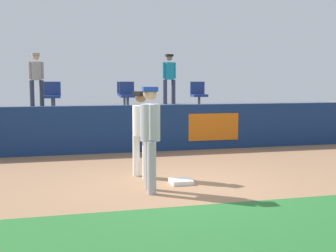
{
  "coord_description": "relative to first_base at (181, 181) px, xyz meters",
  "views": [
    {
      "loc": [
        -2.08,
        -7.5,
        1.92
      ],
      "look_at": [
        0.14,
        1.2,
        1.0
      ],
      "focal_mm": 45.99,
      "sensor_mm": 36.0,
      "label": 1
    }
  ],
  "objects": [
    {
      "name": "spectator_hooded",
      "position": [
        -2.93,
        7.71,
        2.1
      ],
      "size": [
        0.5,
        0.4,
        1.8
      ],
      "rotation": [
        0.0,
        0.0,
        3.31
      ],
      "color": "#33384C",
      "rests_on": "bleacher_platform"
    },
    {
      "name": "seat_back_left",
      "position": [
        -2.36,
        7.17,
        1.52
      ],
      "size": [
        0.45,
        0.44,
        0.84
      ],
      "color": "#4C4C51",
      "rests_on": "bleacher_platform"
    },
    {
      "name": "player_runner_visitor",
      "position": [
        -0.69,
        -0.45,
        1.03
      ],
      "size": [
        0.37,
        0.52,
        1.84
      ],
      "rotation": [
        0.0,
        0.0,
        -1.64
      ],
      "color": "#9EA3AD",
      "rests_on": "ground_plane"
    },
    {
      "name": "field_wall",
      "position": [
        -0.13,
        3.93,
        0.6
      ],
      "size": [
        18.0,
        0.26,
        1.29
      ],
      "color": "navy",
      "rests_on": "ground_plane"
    },
    {
      "name": "seat_front_left",
      "position": [
        -2.39,
        5.37,
        1.52
      ],
      "size": [
        0.46,
        0.44,
        0.84
      ],
      "color": "#4C4C51",
      "rests_on": "bleacher_platform"
    },
    {
      "name": "first_base",
      "position": [
        0.0,
        0.0,
        0.0
      ],
      "size": [
        0.4,
        0.4,
        0.08
      ],
      "primitive_type": "cube",
      "color": "white",
      "rests_on": "ground_plane"
    },
    {
      "name": "grass_foreground_strip",
      "position": [
        -0.14,
        -2.85,
        -0.04
      ],
      "size": [
        18.0,
        2.8,
        0.01
      ],
      "primitive_type": "cube",
      "color": "#26662B",
      "rests_on": "ground_plane"
    },
    {
      "name": "player_fielder_home",
      "position": [
        -0.63,
        0.73,
        0.96
      ],
      "size": [
        0.45,
        0.56,
        1.74
      ],
      "rotation": [
        0.0,
        0.0,
        -1.08
      ],
      "color": "white",
      "rests_on": "ground_plane"
    },
    {
      "name": "bleacher_platform",
      "position": [
        -0.14,
        6.5,
        0.51
      ],
      "size": [
        18.0,
        4.8,
        1.09
      ],
      "primitive_type": "cube",
      "color": "#59595E",
      "rests_on": "ground_plane"
    },
    {
      "name": "seat_front_right",
      "position": [
        2.12,
        5.37,
        1.52
      ],
      "size": [
        0.47,
        0.44,
        0.84
      ],
      "color": "#4C4C51",
      "rests_on": "bleacher_platform"
    },
    {
      "name": "seat_front_center",
      "position": [
        -0.17,
        5.37,
        1.52
      ],
      "size": [
        0.46,
        0.44,
        0.84
      ],
      "color": "#4C4C51",
      "rests_on": "bleacher_platform"
    },
    {
      "name": "spectator_capped",
      "position": [
        1.84,
        8.04,
        2.13
      ],
      "size": [
        0.52,
        0.38,
        1.86
      ],
      "rotation": [
        0.0,
        0.0,
        3.21
      ],
      "color": "#33384C",
      "rests_on": "bleacher_platform"
    },
    {
      "name": "ground_plane",
      "position": [
        -0.14,
        -0.2,
        -0.04
      ],
      "size": [
        60.0,
        60.0,
        0.0
      ],
      "primitive_type": "plane",
      "color": "#936B4C"
    },
    {
      "name": "seat_back_center",
      "position": [
        -0.0,
        7.17,
        1.52
      ],
      "size": [
        0.45,
        0.44,
        0.84
      ],
      "color": "#4C4C51",
      "rests_on": "bleacher_platform"
    }
  ]
}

